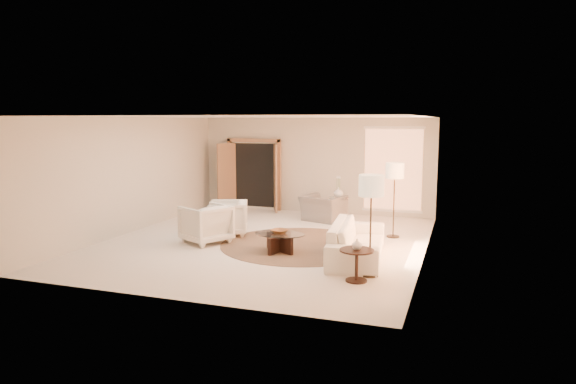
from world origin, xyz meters
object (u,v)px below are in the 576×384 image
(accent_chair, at_px, (323,204))
(coffee_table, at_px, (280,240))
(floor_lamp_far, at_px, (371,190))
(bowl, at_px, (280,231))
(floor_lamp_near, at_px, (395,174))
(armchair_right, at_px, (206,222))
(armchair_left, at_px, (228,216))
(sofa, at_px, (357,241))
(end_table, at_px, (357,260))
(end_vase, at_px, (357,244))
(side_table, at_px, (338,207))
(side_vase, at_px, (338,192))

(accent_chair, height_order, coffee_table, accent_chair)
(floor_lamp_far, height_order, bowl, floor_lamp_far)
(floor_lamp_far, bearing_deg, floor_lamp_near, 90.17)
(floor_lamp_near, bearing_deg, armchair_right, -153.94)
(armchair_left, relative_size, armchair_right, 0.95)
(sofa, xyz_separation_m, floor_lamp_near, (0.43, 2.12, 1.13))
(end_table, height_order, end_vase, end_vase)
(bowl, relative_size, end_vase, 1.86)
(sofa, bearing_deg, accent_chair, 18.81)
(end_table, bearing_deg, end_vase, 0.00)
(end_vase, bearing_deg, bowl, 143.22)
(armchair_left, height_order, accent_chair, accent_chair)
(armchair_right, distance_m, end_vase, 4.11)
(sofa, height_order, floor_lamp_near, floor_lamp_near)
(floor_lamp_far, bearing_deg, accent_chair, 114.50)
(sofa, bearing_deg, floor_lamp_near, -17.85)
(floor_lamp_near, xyz_separation_m, end_vase, (-0.15, -3.58, -0.85))
(side_table, xyz_separation_m, bowl, (-0.37, -3.67, 0.04))
(armchair_left, xyz_separation_m, floor_lamp_far, (3.80, -2.18, 1.08))
(floor_lamp_far, relative_size, end_vase, 9.65)
(end_table, bearing_deg, sofa, 101.07)
(end_vase, bearing_deg, floor_lamp_far, 67.62)
(armchair_right, height_order, end_table, armchair_right)
(armchair_right, xyz_separation_m, coffee_table, (1.84, -0.24, -0.23))
(end_vase, bearing_deg, floor_lamp_near, 87.61)
(armchair_right, xyz_separation_m, accent_chair, (1.83, 3.29, -0.01))
(armchair_right, height_order, bowl, armchair_right)
(side_table, bearing_deg, accent_chair, -160.40)
(sofa, xyz_separation_m, side_vase, (-1.25, 3.64, 0.42))
(end_table, xyz_separation_m, side_vase, (-1.54, 5.09, 0.40))
(armchair_right, height_order, floor_lamp_far, floor_lamp_far)
(coffee_table, height_order, end_table, end_table)
(sofa, bearing_deg, side_table, 12.68)
(accent_chair, height_order, end_table, accent_chair)
(accent_chair, height_order, end_vase, accent_chair)
(accent_chair, bearing_deg, end_vase, 128.31)
(bowl, bearing_deg, sofa, 1.05)
(side_table, bearing_deg, bowl, -95.81)
(sofa, distance_m, floor_lamp_far, 1.64)
(side_vase, bearing_deg, end_vase, -73.23)
(armchair_right, distance_m, bowl, 1.86)
(coffee_table, distance_m, end_vase, 2.42)
(side_table, distance_m, bowl, 3.69)
(end_table, bearing_deg, side_vase, 106.77)
(armchair_left, relative_size, side_vase, 3.30)
(coffee_table, height_order, side_table, side_table)
(accent_chair, relative_size, floor_lamp_far, 0.60)
(sofa, distance_m, side_vase, 3.87)
(side_table, xyz_separation_m, end_vase, (1.54, -5.09, 0.25))
(sofa, height_order, end_vase, end_vase)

